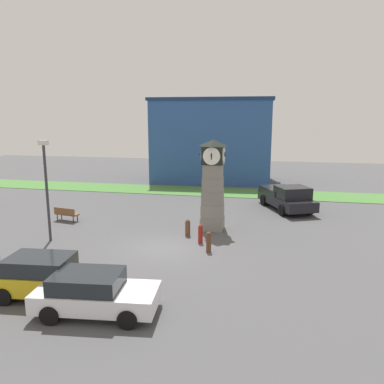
{
  "coord_description": "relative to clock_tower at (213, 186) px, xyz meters",
  "views": [
    {
      "loc": [
        5.2,
        -17.41,
        6.52
      ],
      "look_at": [
        0.79,
        3.52,
        2.28
      ],
      "focal_mm": 35.0,
      "sensor_mm": 36.0,
      "label": 1
    }
  ],
  "objects": [
    {
      "name": "warehouse_blue_far",
      "position": [
        -2.84,
        17.71,
        1.62
      ],
      "size": [
        12.55,
        7.57,
        8.47
      ],
      "color": "#2D5193",
      "rests_on": "ground_plane"
    },
    {
      "name": "bollard_near_tower",
      "position": [
        -1.17,
        -1.51,
        -2.13
      ],
      "size": [
        0.29,
        0.29,
        0.96
      ],
      "color": "brown",
      "rests_on": "ground_plane"
    },
    {
      "name": "car_near_tower",
      "position": [
        -4.7,
        -9.66,
        -1.84
      ],
      "size": [
        4.34,
        2.16,
        1.55
      ],
      "color": "gold",
      "rests_on": "ground_plane"
    },
    {
      "name": "grass_verge_far",
      "position": [
        -5.29,
        11.34,
        -2.6
      ],
      "size": [
        49.53,
        4.18,
        0.04
      ],
      "primitive_type": "cube",
      "color": "#477A38",
      "rests_on": "ground_plane"
    },
    {
      "name": "street_lamp_near_road",
      "position": [
        -8.27,
        -3.84,
        0.55
      ],
      "size": [
        0.5,
        0.24,
        5.39
      ],
      "color": "#333338",
      "rests_on": "ground_plane"
    },
    {
      "name": "clock_tower",
      "position": [
        0.0,
        0.0,
        0.0
      ],
      "size": [
        1.58,
        1.51,
        5.33
      ],
      "color": "gray",
      "rests_on": "ground_plane"
    },
    {
      "name": "car_by_building",
      "position": [
        -2.41,
        -10.43,
        -1.88
      ],
      "size": [
        4.27,
        2.24,
        1.44
      ],
      "color": "silver",
      "rests_on": "ground_plane"
    },
    {
      "name": "pickup_truck",
      "position": [
        4.45,
        5.98,
        -1.69
      ],
      "size": [
        4.16,
        5.78,
        1.85
      ],
      "color": "black",
      "rests_on": "ground_plane"
    },
    {
      "name": "bollard_mid_row",
      "position": [
        -0.24,
        -2.6,
        -2.1
      ],
      "size": [
        0.25,
        0.25,
        1.02
      ],
      "color": "maroon",
      "rests_on": "ground_plane"
    },
    {
      "name": "bench",
      "position": [
        -9.47,
        -0.13,
        -2.1
      ],
      "size": [
        1.67,
        0.81,
        0.9
      ],
      "color": "brown",
      "rests_on": "ground_plane"
    },
    {
      "name": "ground_plane",
      "position": [
        -1.97,
        -3.79,
        -2.62
      ],
      "size": [
        82.55,
        82.55,
        0.0
      ],
      "primitive_type": "plane",
      "color": "#4C4C4F"
    },
    {
      "name": "bollard_far_row",
      "position": [
        0.4,
        -3.83,
        -2.09
      ],
      "size": [
        0.25,
        0.25,
        1.05
      ],
      "color": "brown",
      "rests_on": "ground_plane"
    }
  ]
}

